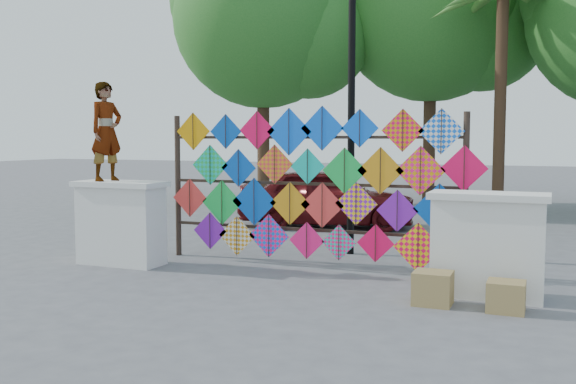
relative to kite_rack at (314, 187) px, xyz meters
The scene contains 12 objects.
ground 1.42m from the kite_rack, 98.59° to the right, with size 80.00×80.00×0.00m, color slate.
parapet_left 3.01m from the kite_rack, 161.73° to the right, with size 1.40×0.65×1.28m.
parapet_right 2.81m from the kite_rack, 19.71° to the right, with size 1.40×0.65×1.28m.
kite_rack is the anchor object (origin of this frame).
tree_west 10.33m from the kite_rack, 118.52° to the left, with size 5.85×5.20×8.01m.
tree_mid 11.27m from the kite_rack, 90.02° to the left, with size 6.30×5.60×8.61m.
palm_tree 8.44m from the kite_rack, 73.97° to the left, with size 3.62×3.62×5.83m.
vendor_woman 3.29m from the kite_rack, 163.05° to the right, with size 0.55×0.36×1.51m, color #99999E.
sedan 4.44m from the kite_rack, 106.15° to the left, with size 1.54×3.82×1.30m, color #4E0D0F.
lamppost 1.96m from the kite_rack, 81.50° to the left, with size 0.28×0.28×4.46m.
cardboard_box_near 2.75m from the kite_rack, 37.02° to the right, with size 0.44×0.39×0.39m, color olive.
cardboard_box_far 3.41m from the kite_rack, 28.39° to the right, with size 0.41×0.38×0.34m, color olive.
Camera 1 is at (3.39, -8.24, 1.93)m, focal length 40.00 mm.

